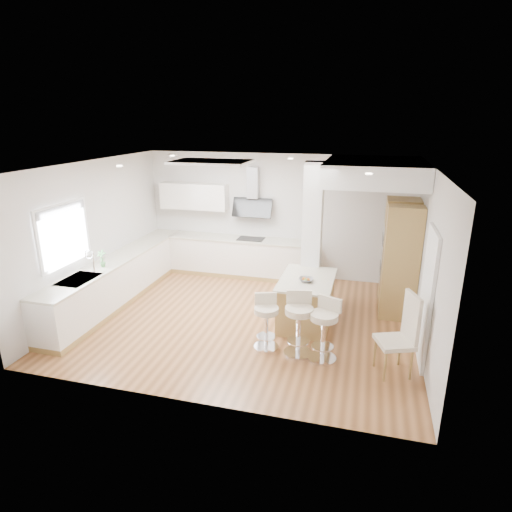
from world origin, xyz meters
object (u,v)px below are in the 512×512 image
(bar_stool_a, at_px, (266,319))
(dining_chair, at_px, (403,332))
(peninsula, at_px, (306,300))
(bar_stool_b, at_px, (299,320))
(bar_stool_c, at_px, (324,326))

(bar_stool_a, xyz_separation_m, dining_chair, (2.04, -0.21, 0.15))
(peninsula, relative_size, dining_chair, 1.14)
(bar_stool_a, height_order, dining_chair, dining_chair)
(bar_stool_a, distance_m, bar_stool_b, 0.54)
(bar_stool_a, height_order, bar_stool_b, bar_stool_b)
(bar_stool_b, distance_m, dining_chair, 1.52)
(dining_chair, bearing_deg, peninsula, 120.20)
(bar_stool_c, xyz_separation_m, dining_chair, (1.12, -0.09, 0.10))
(peninsula, distance_m, dining_chair, 2.00)
(peninsula, relative_size, bar_stool_b, 1.39)
(peninsula, height_order, bar_stool_c, bar_stool_c)
(bar_stool_b, distance_m, bar_stool_c, 0.40)
(bar_stool_c, relative_size, dining_chair, 0.80)
(peninsula, xyz_separation_m, dining_chair, (1.55, -1.24, 0.23))
(bar_stool_b, relative_size, bar_stool_c, 1.03)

